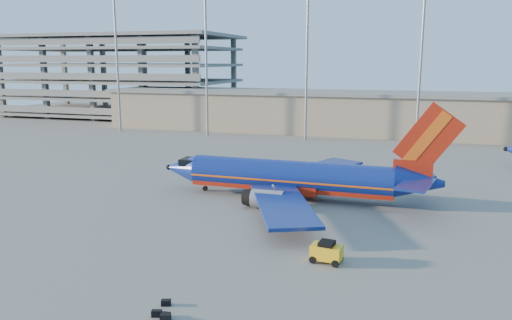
# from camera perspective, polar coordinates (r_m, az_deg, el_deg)

# --- Properties ---
(ground) EXTENTS (220.00, 220.00, 0.00)m
(ground) POSITION_cam_1_polar(r_m,az_deg,el_deg) (50.35, 0.62, -5.75)
(ground) COLOR slate
(ground) RESTS_ON ground
(terminal_building) EXTENTS (122.00, 16.00, 8.50)m
(terminal_building) POSITION_cam_1_polar(r_m,az_deg,el_deg) (104.73, 15.14, 5.18)
(terminal_building) COLOR gray
(terminal_building) RESTS_ON ground
(parking_garage) EXTENTS (62.00, 32.00, 21.40)m
(parking_garage) POSITION_cam_1_polar(r_m,az_deg,el_deg) (142.09, -15.23, 9.67)
(parking_garage) COLOR slate
(parking_garage) RESTS_ON ground
(light_mast_row) EXTENTS (101.60, 1.60, 28.65)m
(light_mast_row) POSITION_cam_1_polar(r_m,az_deg,el_deg) (92.60, 12.09, 12.78)
(light_mast_row) COLOR gray
(light_mast_row) RESTS_ON ground
(aircraft_main) EXTENTS (32.12, 30.92, 10.88)m
(aircraft_main) POSITION_cam_1_polar(r_m,az_deg,el_deg) (54.03, 4.71, -2.05)
(aircraft_main) COLOR navy
(aircraft_main) RESTS_ON ground
(baggage_tug) EXTENTS (2.45, 1.68, 1.64)m
(baggage_tug) POSITION_cam_1_polar(r_m,az_deg,el_deg) (37.93, 8.07, -10.32)
(baggage_tug) COLOR #EBAD14
(baggage_tug) RESTS_ON ground
(luggage_pile) EXTENTS (1.61, 2.39, 0.53)m
(luggage_pile) POSITION_cam_1_polar(r_m,az_deg,el_deg) (31.00, -10.49, -16.85)
(luggage_pile) COLOR black
(luggage_pile) RESTS_ON ground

